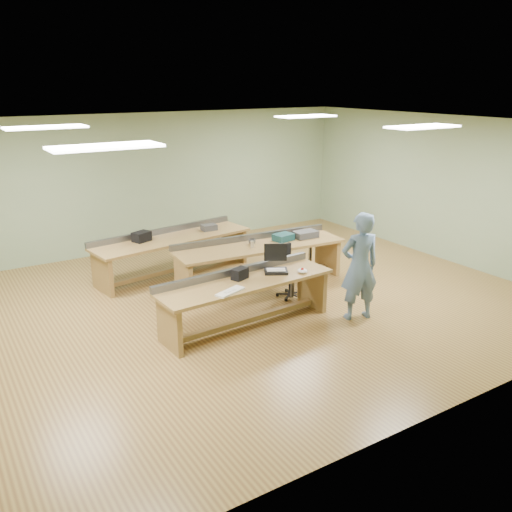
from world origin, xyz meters
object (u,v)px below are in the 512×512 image
object	(u,v)px
parts_bin_grey	(305,234)
mug	(252,242)
workbench_mid	(259,254)
task_chair	(288,278)
workbench_front	(245,292)
drinks_can	(252,244)
laptop_base	(276,271)
workbench_back	(172,246)
person	(360,266)
parts_bin_teal	(283,237)
camera_bag	(240,274)

from	to	relation	value
parts_bin_grey	mug	distance (m)	1.14
workbench_mid	task_chair	bearing A→B (deg)	-80.81
mug	parts_bin_grey	bearing A→B (deg)	-7.28
workbench_front	drinks_can	distance (m)	1.71
laptop_base	workbench_back	bearing A→B (deg)	131.49
workbench_front	laptop_base	size ratio (longest dim) A/B	7.88
workbench_mid	person	size ratio (longest dim) A/B	1.89
workbench_mid	parts_bin_teal	xyz separation A→B (m)	(0.53, -0.02, 0.25)
camera_bag	task_chair	size ratio (longest dim) A/B	0.28
workbench_mid	workbench_front	bearing A→B (deg)	-123.98
workbench_front	mug	xyz separation A→B (m)	(1.08, 1.56, 0.25)
drinks_can	parts_bin_grey	bearing A→B (deg)	1.66
workbench_back	camera_bag	bearing A→B (deg)	-99.07
person	drinks_can	bearing A→B (deg)	-56.91
laptop_base	parts_bin_grey	bearing A→B (deg)	69.64
workbench_mid	camera_bag	distance (m)	1.88
workbench_front	person	bearing A→B (deg)	-26.33
person	mug	size ratio (longest dim) A/B	13.09
workbench_back	laptop_base	xyz separation A→B (m)	(0.59, -2.75, 0.21)
mug	parts_bin_teal	bearing A→B (deg)	-7.72
workbench_mid	parts_bin_teal	bearing A→B (deg)	2.83
workbench_back	mug	size ratio (longest dim) A/B	24.53
mug	workbench_back	bearing A→B (deg)	130.64
person	drinks_can	size ratio (longest dim) A/B	13.94
laptop_base	camera_bag	size ratio (longest dim) A/B	1.45
person	laptop_base	bearing A→B (deg)	-20.68
laptop_base	camera_bag	distance (m)	0.65
parts_bin_teal	mug	xyz separation A→B (m)	(-0.65, 0.09, -0.01)
camera_bag	parts_bin_grey	bearing A→B (deg)	9.34
mug	person	bearing A→B (deg)	-75.54
workbench_back	mug	distance (m)	1.66
parts_bin_teal	mug	world-z (taller)	parts_bin_teal
workbench_back	parts_bin_teal	bearing A→B (deg)	-45.80
task_chair	camera_bag	bearing A→B (deg)	-170.12
workbench_back	mug	bearing A→B (deg)	-57.30
parts_bin_teal	workbench_front	bearing A→B (deg)	-139.61
drinks_can	parts_bin_teal	bearing A→B (deg)	7.06
workbench_mid	drinks_can	world-z (taller)	drinks_can
workbench_front	workbench_back	world-z (taller)	same
workbench_mid	person	xyz separation A→B (m)	(0.47, -2.20, 0.31)
workbench_mid	parts_bin_grey	world-z (taller)	parts_bin_grey
laptop_base	task_chair	distance (m)	0.98
workbench_mid	camera_bag	size ratio (longest dim) A/B	13.07
task_chair	person	bearing A→B (deg)	-85.37
workbench_back	task_chair	xyz separation A→B (m)	(1.25, -2.18, -0.23)
workbench_back	laptop_base	size ratio (longest dim) A/B	8.95
workbench_mid	mug	size ratio (longest dim) A/B	24.68
workbench_mid	parts_bin_teal	world-z (taller)	parts_bin_teal
parts_bin_grey	workbench_front	bearing A→B (deg)	-147.45
laptop_base	drinks_can	distance (m)	1.38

